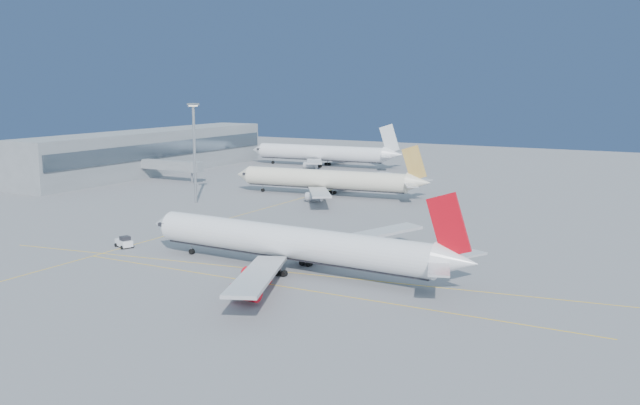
# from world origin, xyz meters

# --- Properties ---
(ground) EXTENTS (500.00, 500.00, 0.00)m
(ground) POSITION_xyz_m (0.00, 0.00, 0.00)
(ground) COLOR slate
(ground) RESTS_ON ground
(terminal) EXTENTS (18.40, 110.00, 15.00)m
(terminal) POSITION_xyz_m (-114.93, 85.00, 7.51)
(terminal) COLOR gray
(terminal) RESTS_ON ground
(jet_bridge) EXTENTS (23.60, 3.60, 6.90)m
(jet_bridge) POSITION_xyz_m (-93.11, 72.00, 5.17)
(jet_bridge) COLOR gray
(jet_bridge) RESTS_ON ground
(taxiway_lines) EXTENTS (118.86, 140.00, 0.02)m
(taxiway_lines) POSITION_xyz_m (-14.71, 6.34, 0.01)
(taxiway_lines) COLOR yellow
(taxiway_lines) RESTS_ON ground
(airliner_virgin) EXTENTS (64.14, 57.59, 15.83)m
(airliner_virgin) POSITION_xyz_m (-1.69, -5.17, 4.77)
(airliner_virgin) COLOR white
(airliner_virgin) RESTS_ON ground
(airliner_etihad) EXTENTS (58.69, 53.93, 15.31)m
(airliner_etihad) POSITION_xyz_m (-35.08, 69.43, 4.66)
(airliner_etihad) COLOR beige
(airliner_etihad) RESTS_ON ground
(airliner_third) EXTENTS (63.08, 58.09, 16.92)m
(airliner_third) POSITION_xyz_m (-70.64, 132.24, 5.12)
(airliner_third) COLOR white
(airliner_third) RESTS_ON ground
(pushback_tug) EXTENTS (4.50, 3.63, 2.27)m
(pushback_tug) POSITION_xyz_m (-39.92, -5.91, 1.05)
(pushback_tug) COLOR white
(pushback_tug) RESTS_ON ground
(light_mast) EXTENTS (2.27, 2.27, 26.30)m
(light_mast) POSITION_xyz_m (-60.58, 42.03, 15.52)
(light_mast) COLOR gray
(light_mast) RESTS_ON ground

